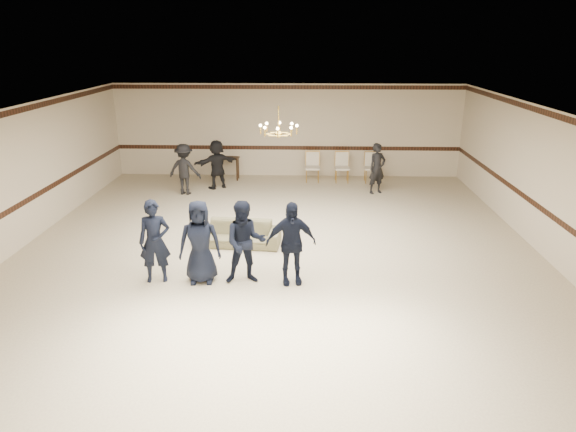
% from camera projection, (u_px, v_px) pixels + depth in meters
% --- Properties ---
extents(room, '(12.01, 14.01, 3.21)m').
position_uv_depth(room, '(277.00, 185.00, 11.25)').
color(room, beige).
rests_on(room, ground).
extents(chair_rail, '(12.00, 0.02, 0.14)m').
position_uv_depth(chair_rail, '(288.00, 148.00, 18.04)').
color(chair_rail, '#371B10').
rests_on(chair_rail, wall_back).
extents(crown_molding, '(12.00, 0.02, 0.14)m').
position_uv_depth(crown_molding, '(288.00, 87.00, 17.36)').
color(crown_molding, '#371B10').
rests_on(crown_molding, wall_back).
extents(chandelier, '(0.94, 0.94, 0.89)m').
position_uv_depth(chandelier, '(279.00, 120.00, 11.78)').
color(chandelier, gold).
rests_on(chandelier, ceiling).
extents(boy_a, '(0.68, 0.51, 1.70)m').
position_uv_depth(boy_a, '(155.00, 241.00, 10.17)').
color(boy_a, black).
rests_on(boy_a, floor).
extents(boy_b, '(0.87, 0.61, 1.70)m').
position_uv_depth(boy_b, '(200.00, 242.00, 10.14)').
color(boy_b, black).
rests_on(boy_b, floor).
extents(boy_c, '(0.90, 0.74, 1.70)m').
position_uv_depth(boy_c, '(245.00, 243.00, 10.11)').
color(boy_c, black).
rests_on(boy_c, floor).
extents(boy_d, '(1.05, 0.57, 1.70)m').
position_uv_depth(boy_d, '(291.00, 243.00, 10.08)').
color(boy_d, black).
rests_on(boy_d, floor).
extents(settee, '(1.99, 0.91, 0.57)m').
position_uv_depth(settee, '(239.00, 234.00, 12.14)').
color(settee, '#686645').
rests_on(settee, floor).
extents(adult_left, '(1.12, 0.76, 1.59)m').
position_uv_depth(adult_left, '(185.00, 169.00, 15.95)').
color(adult_left, black).
rests_on(adult_left, floor).
extents(adult_mid, '(1.49, 1.20, 1.59)m').
position_uv_depth(adult_mid, '(217.00, 164.00, 16.58)').
color(adult_mid, black).
rests_on(adult_mid, floor).
extents(adult_right, '(0.69, 0.60, 1.59)m').
position_uv_depth(adult_right, '(377.00, 169.00, 16.04)').
color(adult_right, black).
rests_on(adult_right, floor).
extents(banquet_chair_left, '(0.51, 0.51, 1.00)m').
position_uv_depth(banquet_chair_left, '(312.00, 167.00, 17.41)').
color(banquet_chair_left, beige).
rests_on(banquet_chair_left, floor).
extents(banquet_chair_mid, '(0.51, 0.51, 1.00)m').
position_uv_depth(banquet_chair_mid, '(342.00, 168.00, 17.38)').
color(banquet_chair_mid, beige).
rests_on(banquet_chair_mid, floor).
extents(banquet_chair_right, '(0.49, 0.49, 1.00)m').
position_uv_depth(banquet_chair_right, '(372.00, 168.00, 17.35)').
color(banquet_chair_right, beige).
rests_on(banquet_chair_right, floor).
extents(console_table, '(0.98, 0.48, 0.79)m').
position_uv_depth(console_table, '(226.00, 168.00, 17.73)').
color(console_table, black).
rests_on(console_table, floor).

